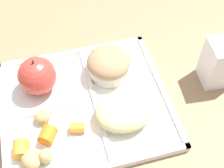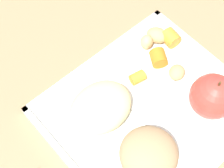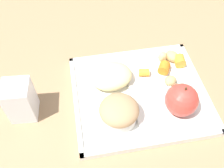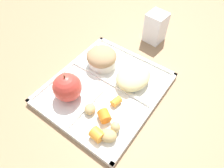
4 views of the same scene
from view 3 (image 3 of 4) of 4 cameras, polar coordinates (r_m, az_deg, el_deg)
The scene contains 15 objects.
ground at distance 0.62m, azimuth 6.06°, elevation -2.63°, with size 6.00×6.00×0.00m, color #997551.
lunch_tray at distance 0.61m, azimuth 6.14°, elevation -2.28°, with size 0.31×0.27×0.02m.
green_apple at distance 0.57m, azimuth 15.28°, elevation -3.45°, with size 0.07×0.07×0.08m.
bran_muffin at distance 0.55m, azimuth 1.56°, elevation -6.22°, with size 0.09×0.09×0.06m.
carrot_slice_back at distance 0.64m, azimuth 7.17°, elevation 2.56°, with size 0.02×0.02×0.02m, color orange.
carrot_slice_center at distance 0.68m, azimuth 14.87°, elevation 5.01°, with size 0.03×0.03×0.03m, color orange.
carrot_slice_tilted at distance 0.65m, azimuth 11.55°, elevation 3.55°, with size 0.03×0.03×0.03m, color orange.
potato_chunk_corner at distance 0.68m, azimuth 11.26°, elevation 6.01°, with size 0.03×0.02×0.03m, color tan.
potato_chunk_browned at distance 0.69m, azimuth 13.27°, elevation 6.06°, with size 0.04×0.03×0.02m, color tan.
potato_chunk_wedge at distance 0.63m, azimuth 12.94°, elevation 0.73°, with size 0.03×0.03×0.02m, color tan.
egg_noodle_pile at distance 0.61m, azimuth -0.37°, elevation 1.86°, with size 0.10×0.09×0.04m, color beige.
meatball_back at distance 0.61m, azimuth -0.26°, elevation 1.80°, with size 0.04×0.04×0.04m, color brown.
meatball_center at distance 0.62m, azimuth 1.51°, elevation 1.49°, with size 0.03×0.03×0.03m, color brown.
plastic_fork at distance 0.63m, azimuth -2.15°, elevation 1.19°, with size 0.14×0.05×0.00m.
milk_carton at distance 0.58m, azimuth -19.79°, elevation -3.55°, with size 0.06×0.06×0.10m, color white.
Camera 3 is at (0.13, 0.34, 0.50)m, focal length 40.93 mm.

